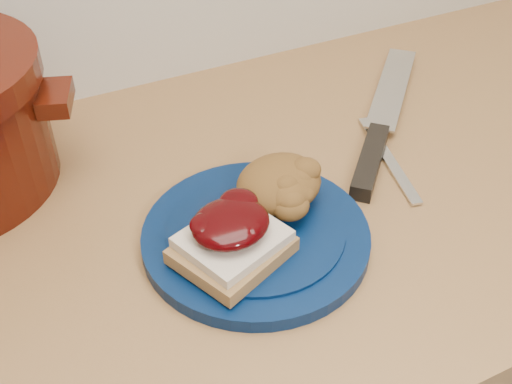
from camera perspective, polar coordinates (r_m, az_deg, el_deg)
name	(u,v)px	position (r m, az deg, el deg)	size (l,w,h in m)	color
plate	(256,237)	(0.67, -0.01, -3.99)	(0.24, 0.24, 0.02)	#04183D
sandwich	(232,238)	(0.62, -2.18, -4.07)	(0.13, 0.12, 0.05)	olive
stuffing_mound	(279,183)	(0.68, 2.06, 0.78)	(0.10, 0.08, 0.05)	brown
chef_knife	(377,139)	(0.82, 10.68, 4.69)	(0.27, 0.28, 0.02)	black
butter_knife	(388,158)	(0.80, 11.66, 2.99)	(0.18, 0.01, 0.00)	silver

